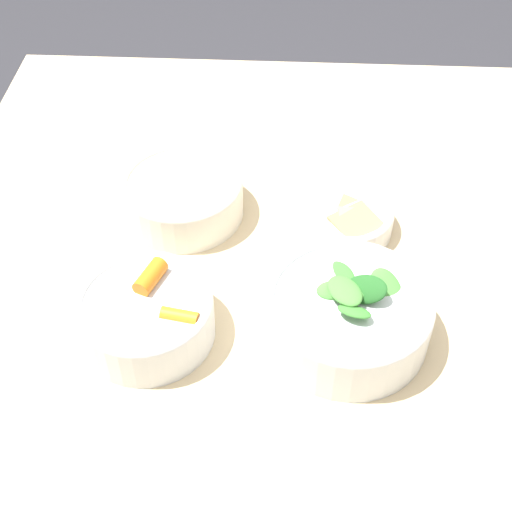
# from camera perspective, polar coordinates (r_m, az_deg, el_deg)

# --- Properties ---
(dining_table) EXTENTS (1.03, 1.02, 0.77)m
(dining_table) POSITION_cam_1_polar(r_m,az_deg,el_deg) (0.98, 4.37, -6.55)
(dining_table) COLOR beige
(dining_table) RESTS_ON ground_plane
(bowl_carrots) EXTENTS (0.15, 0.15, 0.07)m
(bowl_carrots) POSITION_cam_1_polar(r_m,az_deg,el_deg) (0.81, -8.75, -4.64)
(bowl_carrots) COLOR silver
(bowl_carrots) RESTS_ON dining_table
(bowl_greens) EXTENTS (0.19, 0.19, 0.09)m
(bowl_greens) POSITION_cam_1_polar(r_m,az_deg,el_deg) (0.81, 7.41, -4.62)
(bowl_greens) COLOR silver
(bowl_greens) RESTS_ON dining_table
(bowl_beans_hotdog) EXTENTS (0.16, 0.16, 0.06)m
(bowl_beans_hotdog) POSITION_cam_1_polar(r_m,az_deg,el_deg) (0.96, -5.89, 4.71)
(bowl_beans_hotdog) COLOR silver
(bowl_beans_hotdog) RESTS_ON dining_table
(bowl_cookies) EXTENTS (0.12, 0.12, 0.04)m
(bowl_cookies) POSITION_cam_1_polar(r_m,az_deg,el_deg) (0.94, 7.29, 3.07)
(bowl_cookies) COLOR white
(bowl_cookies) RESTS_ON dining_table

